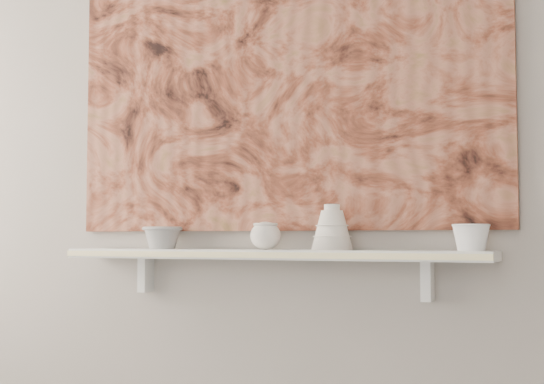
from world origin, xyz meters
The scene contains 11 objects.
wall_back centered at (0.00, 1.60, 1.35)m, with size 3.60×3.60×0.00m, color gray.
shelf centered at (0.00, 1.51, 0.92)m, with size 1.40×0.18×0.03m, color silver.
shelf_stripe centered at (0.00, 1.41, 0.92)m, with size 1.40×0.01×0.02m, color #F8EAA5.
bracket_left centered at (-0.49, 1.57, 0.84)m, with size 0.03×0.06×0.12m, color silver.
bracket_right centered at (0.49, 1.57, 0.84)m, with size 0.03×0.06×0.12m, color silver.
painting centered at (0.00, 1.59, 1.54)m, with size 1.50×0.03×1.10m, color brown.
house_motif centered at (0.45, 1.57, 1.23)m, with size 0.09×0.00×0.08m, color black.
bowl_grey centered at (-0.38, 1.51, 0.97)m, with size 0.13×0.13×0.08m, color gray, non-canonical shape.
cup_cream centered at (-0.01, 1.51, 0.97)m, with size 0.10×0.10×0.09m, color silver, non-canonical shape.
bell_vessel centered at (0.22, 1.51, 1.00)m, with size 0.13×0.13×0.14m, color silver, non-canonical shape.
bowl_white centered at (0.63, 1.51, 0.97)m, with size 0.11×0.11×0.08m, color white, non-canonical shape.
Camera 1 is at (0.97, -0.67, 0.96)m, focal length 50.00 mm.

